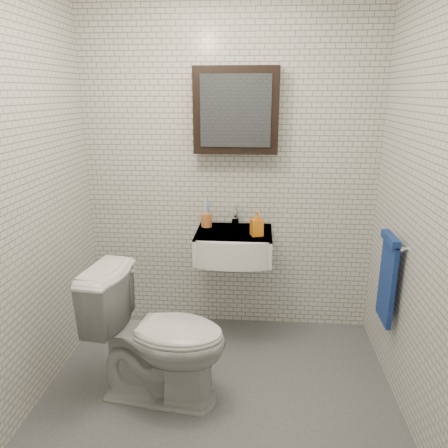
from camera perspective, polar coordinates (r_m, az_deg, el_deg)
name	(u,v)px	position (r m, az deg, el deg)	size (l,w,h in m)	color
ground	(218,400)	(2.90, -0.84, -21.98)	(2.20, 2.00, 0.01)	#4E5156
room_shell	(216,164)	(2.29, -1.00, 7.81)	(2.22, 2.02, 2.51)	silver
washbasin	(234,246)	(3.18, 1.26, -2.83)	(0.55, 0.50, 0.20)	white
faucet	(235,217)	(3.31, 1.48, 0.94)	(0.06, 0.20, 0.15)	silver
mirror_cabinet	(236,111)	(3.18, 1.59, 14.58)	(0.60, 0.15, 0.60)	black
towel_rail	(388,275)	(2.94, 20.61, -6.28)	(0.09, 0.30, 0.58)	silver
toothbrush_cup	(207,219)	(3.29, -2.30, 0.62)	(0.09, 0.09, 0.22)	#C56A31
soap_bottle	(257,223)	(3.08, 4.31, 0.08)	(0.08, 0.08, 0.18)	#DB4917
toilet	(159,336)	(2.74, -8.53, -14.24)	(0.47, 0.82, 0.84)	silver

